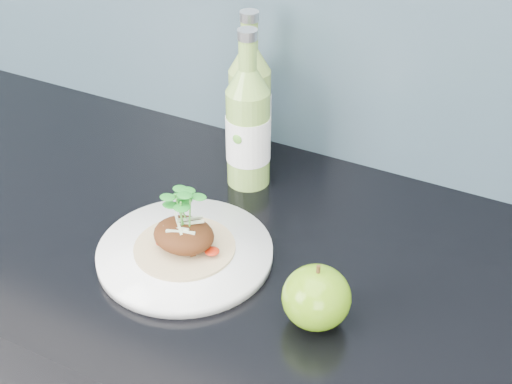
# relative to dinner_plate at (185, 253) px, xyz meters

# --- Properties ---
(dinner_plate) EXTENTS (0.26, 0.26, 0.02)m
(dinner_plate) POSITION_rel_dinner_plate_xyz_m (0.00, 0.00, 0.00)
(dinner_plate) COLOR white
(dinner_plate) RESTS_ON kitchen_counter
(pork_taco) EXTENTS (0.14, 0.14, 0.10)m
(pork_taco) POSITION_rel_dinner_plate_xyz_m (0.00, 0.00, 0.04)
(pork_taco) COLOR tan
(pork_taco) RESTS_ON dinner_plate
(green_apple) EXTENTS (0.10, 0.10, 0.09)m
(green_apple) POSITION_rel_dinner_plate_xyz_m (0.21, -0.03, 0.03)
(green_apple) COLOR #4B830E
(green_apple) RESTS_ON kitchen_counter
(cider_bottle_left) EXTENTS (0.07, 0.07, 0.26)m
(cider_bottle_left) POSITION_rel_dinner_plate_xyz_m (-0.05, 0.28, 0.09)
(cider_bottle_left) COLOR #89AE48
(cider_bottle_left) RESTS_ON kitchen_counter
(cider_bottle_right) EXTENTS (0.09, 0.09, 0.26)m
(cider_bottle_right) POSITION_rel_dinner_plate_xyz_m (-0.01, 0.21, 0.09)
(cider_bottle_right) COLOR #7EAA47
(cider_bottle_right) RESTS_ON kitchen_counter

